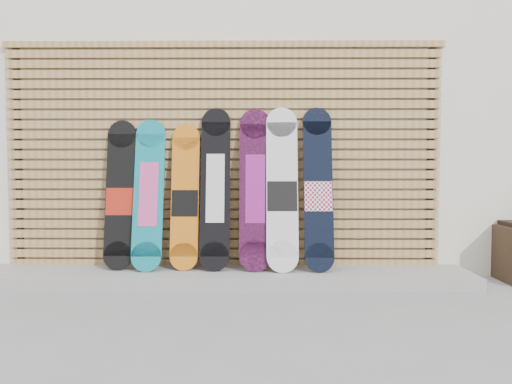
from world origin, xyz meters
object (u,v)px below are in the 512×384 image
(snowboard_0, at_px, (120,195))
(snowboard_1, at_px, (149,194))
(snowboard_2, at_px, (185,197))
(snowboard_5, at_px, (282,189))
(snowboard_6, at_px, (318,189))
(snowboard_4, at_px, (255,189))
(snowboard_3, at_px, (215,188))

(snowboard_0, xyz_separation_m, snowboard_1, (0.28, -0.03, 0.01))
(snowboard_2, bearing_deg, snowboard_5, -2.97)
(snowboard_5, bearing_deg, snowboard_1, 179.17)
(snowboard_0, height_order, snowboard_6, snowboard_6)
(snowboard_2, bearing_deg, snowboard_1, -175.04)
(snowboard_2, distance_m, snowboard_4, 0.67)
(snowboard_3, xyz_separation_m, snowboard_5, (0.63, -0.03, -0.01))
(snowboard_4, bearing_deg, snowboard_1, -179.75)
(snowboard_1, relative_size, snowboard_3, 0.93)
(snowboard_2, relative_size, snowboard_5, 0.90)
(snowboard_4, height_order, snowboard_6, snowboard_6)
(snowboard_2, relative_size, snowboard_3, 0.90)
(snowboard_0, xyz_separation_m, snowboard_2, (0.62, -0.00, -0.02))
(snowboard_2, distance_m, snowboard_5, 0.92)
(snowboard_2, xyz_separation_m, snowboard_4, (0.67, -0.02, 0.08))
(snowboard_2, height_order, snowboard_4, snowboard_4)
(snowboard_3, distance_m, snowboard_6, 0.97)
(snowboard_3, bearing_deg, snowboard_1, -178.82)
(snowboard_3, xyz_separation_m, snowboard_4, (0.38, -0.01, -0.00))
(snowboard_0, height_order, snowboard_1, snowboard_1)
(snowboard_2, bearing_deg, snowboard_3, -3.25)
(snowboard_4, bearing_deg, snowboard_0, 178.76)
(snowboard_2, height_order, snowboard_6, snowboard_6)
(snowboard_2, bearing_deg, snowboard_4, -2.14)
(snowboard_1, distance_m, snowboard_5, 1.26)
(snowboard_3, relative_size, snowboard_5, 1.00)
(snowboard_0, relative_size, snowboard_6, 0.92)
(snowboard_6, bearing_deg, snowboard_3, 178.62)
(snowboard_1, distance_m, snowboard_3, 0.63)
(snowboard_2, height_order, snowboard_5, snowboard_5)
(snowboard_0, distance_m, snowboard_6, 1.88)
(snowboard_2, bearing_deg, snowboard_0, 179.74)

